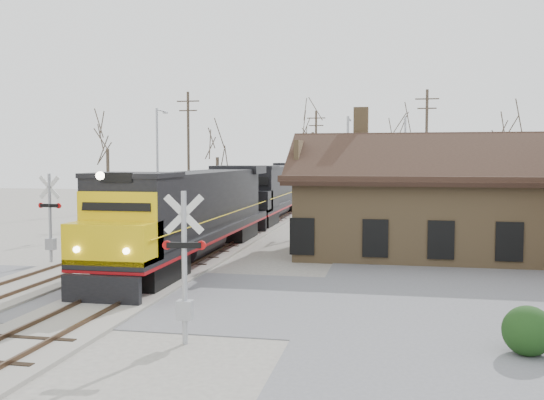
{
  "coord_description": "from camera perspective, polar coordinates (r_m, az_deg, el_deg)",
  "views": [
    {
      "loc": [
        9.72,
        -20.84,
        5.1
      ],
      "look_at": [
        3.82,
        9.0,
        2.97
      ],
      "focal_mm": 40.0,
      "sensor_mm": 36.0,
      "label": 1
    }
  ],
  "objects": [
    {
      "name": "locomotive_trailing",
      "position": [
        50.53,
        0.08,
        0.95
      ],
      "size": [
        3.08,
        20.64,
        4.34
      ],
      "color": "black",
      "rests_on": "ground"
    },
    {
      "name": "streetlight_b",
      "position": [
        45.07,
        7.14,
        3.33
      ],
      "size": [
        0.25,
        2.04,
        8.13
      ],
      "color": "#A5A8AD",
      "rests_on": "ground"
    },
    {
      "name": "tree_b",
      "position": [
        58.96,
        -5.17,
        4.85
      ],
      "size": [
        3.44,
        3.44,
        8.43
      ],
      "color": "#382D23",
      "rests_on": "ground"
    },
    {
      "name": "hedge_a",
      "position": [
        17.24,
        22.94,
        -11.28
      ],
      "size": [
        1.3,
        1.3,
        1.3
      ],
      "primitive_type": "sphere",
      "color": "black",
      "rests_on": "ground"
    },
    {
      "name": "tree_e",
      "position": [
        57.74,
        21.39,
        5.81
      ],
      "size": [
        4.13,
        4.13,
        10.11
      ],
      "color": "#382D23",
      "rests_on": "ground"
    },
    {
      "name": "streetlight_a",
      "position": [
        44.83,
        -10.67,
        3.63
      ],
      "size": [
        0.25,
        2.04,
        8.66
      ],
      "color": "#A5A8AD",
      "rests_on": "ground"
    },
    {
      "name": "utility_pole_a",
      "position": [
        52.96,
        -7.87,
        4.51
      ],
      "size": [
        2.0,
        0.24,
        10.75
      ],
      "color": "#382D23",
      "rests_on": "ground"
    },
    {
      "name": "utility_pole_b",
      "position": [
        65.95,
        4.15,
        4.18
      ],
      "size": [
        2.0,
        0.24,
        10.18
      ],
      "color": "#382D23",
      "rests_on": "ground"
    },
    {
      "name": "crossbuck_far",
      "position": [
        30.75,
        -20.15,
        -1.99
      ],
      "size": [
        1.24,
        0.33,
        4.35
      ],
      "rotation": [
        0.0,
        0.0,
        3.06
      ],
      "color": "#A5A8AD",
      "rests_on": "ground"
    },
    {
      "name": "crossbuck_near",
      "position": [
        16.76,
        -8.24,
        -6.83
      ],
      "size": [
        1.2,
        0.32,
        4.2
      ],
      "rotation": [
        0.0,
        0.0,
        0.16
      ],
      "color": "#A5A8AD",
      "rests_on": "ground"
    },
    {
      "name": "locomotive_lead",
      "position": [
        30.33,
        -7.55,
        -1.13
      ],
      "size": [
        3.08,
        20.64,
        4.58
      ],
      "color": "black",
      "rests_on": "ground"
    },
    {
      "name": "depot",
      "position": [
        33.03,
        15.09,
        -0.81
      ],
      "size": [
        15.2,
        9.31,
        7.9
      ],
      "color": "olive",
      "rests_on": "ground"
    },
    {
      "name": "tree_d",
      "position": [
        61.99,
        12.01,
        6.26
      ],
      "size": [
        4.38,
        4.38,
        10.73
      ],
      "color": "#382D23",
      "rests_on": "ground"
    },
    {
      "name": "track_siding",
      "position": [
        38.88,
        -10.38,
        -3.5
      ],
      "size": [
        3.4,
        90.0,
        0.24
      ],
      "color": "#A7A196",
      "rests_on": "ground"
    },
    {
      "name": "tree_c",
      "position": [
        72.0,
        3.86,
        7.45
      ],
      "size": [
        5.41,
        5.41,
        13.25
      ],
      "color": "#382D23",
      "rests_on": "ground"
    },
    {
      "name": "ground",
      "position": [
        23.55,
        -13.64,
        -8.62
      ],
      "size": [
        140.0,
        140.0,
        0.0
      ],
      "primitive_type": "plane",
      "color": "#A7A196",
      "rests_on": "ground"
    },
    {
      "name": "road",
      "position": [
        23.55,
        -13.64,
        -8.58
      ],
      "size": [
        60.0,
        9.0,
        0.03
      ],
      "primitive_type": "cube",
      "color": "slate",
      "rests_on": "ground"
    },
    {
      "name": "streetlight_c",
      "position": [
        55.05,
        12.39,
        3.71
      ],
      "size": [
        0.25,
        2.04,
        8.75
      ],
      "color": "#A5A8AD",
      "rests_on": "ground"
    },
    {
      "name": "tree_a",
      "position": [
        58.48,
        -15.24,
        5.63
      ],
      "size": [
        3.96,
        3.96,
        9.71
      ],
      "color": "#382D23",
      "rests_on": "ground"
    },
    {
      "name": "track_main",
      "position": [
        37.47,
        -3.96,
        -3.73
      ],
      "size": [
        3.4,
        90.0,
        0.24
      ],
      "color": "#A7A196",
      "rests_on": "ground"
    },
    {
      "name": "utility_pole_c",
      "position": [
        53.66,
        14.31,
        4.5
      ],
      "size": [
        2.0,
        0.24,
        10.9
      ],
      "color": "#382D23",
      "rests_on": "ground"
    }
  ]
}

